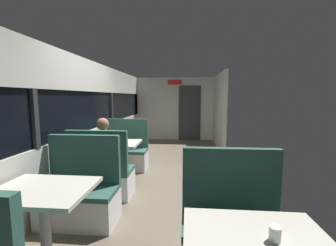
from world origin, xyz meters
The scene contains 12 objects.
ground_plane centered at (0.00, 0.00, -0.01)m, with size 3.30×9.20×0.02m, color #665B4C.
carriage_window_panel_left centered at (-1.45, 0.00, 1.11)m, with size 0.09×8.48×2.30m.
carriage_end_bulkhead centered at (0.06, 4.19, 1.14)m, with size 2.90×0.11×2.30m.
carriage_aisle_panel_right centered at (1.45, 3.00, 1.15)m, with size 0.08×2.40×2.30m, color beige.
dining_table_near_window centered at (-0.89, -2.09, 0.64)m, with size 0.90×0.70×0.74m.
bench_near_window_facing_entry centered at (-0.89, -1.39, 0.33)m, with size 0.95×0.50×1.10m.
dining_table_mid_window centered at (-0.89, 0.03, 0.64)m, with size 0.90×0.70×0.74m.
bench_mid_window_facing_end centered at (-0.89, -0.67, 0.33)m, with size 0.95×0.50×1.10m.
bench_mid_window_facing_entry centered at (-0.89, 0.73, 0.33)m, with size 0.95×0.50×1.10m.
bench_front_aisle_facing_entry centered at (0.89, -1.99, 0.33)m, with size 0.95×0.50×1.10m.
seated_passenger centered at (-0.89, -0.59, 0.54)m, with size 0.47×0.55×1.26m.
coffee_cup_primary centered at (0.99, -2.69, 0.79)m, with size 0.07×0.07×0.09m.
Camera 1 is at (0.46, -3.97, 1.60)m, focal length 23.55 mm.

